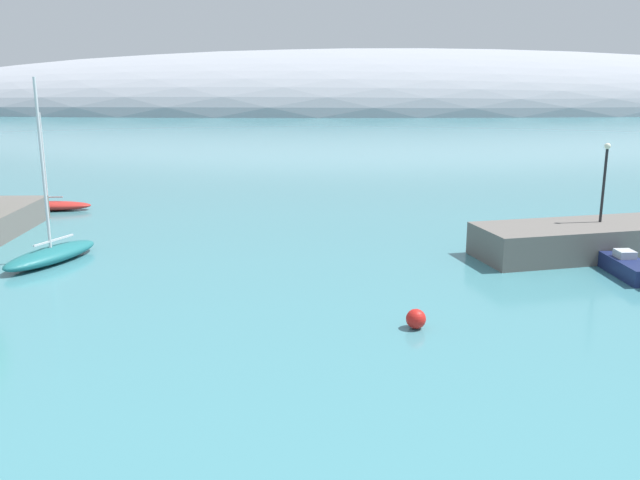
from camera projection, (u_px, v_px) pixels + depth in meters
name	position (u px, v px, depth m)	size (l,w,h in m)	color
distant_ridge	(397.00, 110.00, 207.02)	(331.53, 79.14, 36.34)	#999EA8
sailboat_red_near_shore	(48.00, 205.00, 53.53)	(6.70, 2.01, 7.63)	red
sailboat_teal_mid_mooring	(51.00, 253.00, 38.57)	(4.64, 6.92, 10.33)	#1E6B70
motorboat_navy_alongside_breakwater	(630.00, 268.00, 35.89)	(1.59, 4.62, 1.28)	navy
mooring_buoy_red	(416.00, 319.00, 28.56)	(0.85, 0.85, 0.85)	red
harbor_lamp_post	(605.00, 174.00, 39.67)	(0.36, 0.36, 4.68)	black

